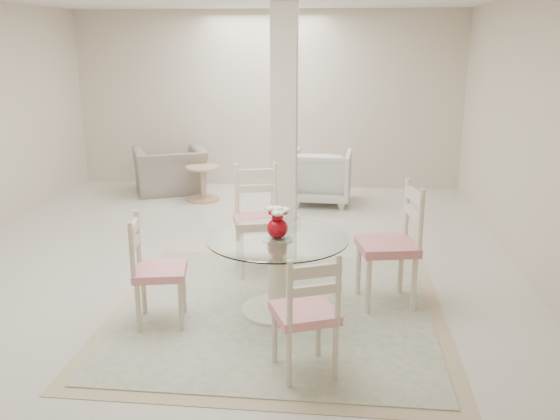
# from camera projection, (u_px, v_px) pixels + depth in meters

# --- Properties ---
(ground) EXTENTS (7.00, 7.00, 0.00)m
(ground) POSITION_uv_depth(u_px,v_px,m) (224.00, 261.00, 6.19)
(ground) COLOR beige
(ground) RESTS_ON ground
(room_shell) EXTENTS (6.02, 7.02, 2.71)m
(room_shell) POSITION_uv_depth(u_px,v_px,m) (219.00, 80.00, 5.69)
(room_shell) COLOR beige
(room_shell) RESTS_ON ground
(column) EXTENTS (0.30, 0.30, 2.70)m
(column) POSITION_uv_depth(u_px,v_px,m) (284.00, 118.00, 7.02)
(column) COLOR beige
(column) RESTS_ON ground
(area_rug) EXTENTS (2.79, 2.79, 0.02)m
(area_rug) POSITION_uv_depth(u_px,v_px,m) (277.00, 312.00, 5.00)
(area_rug) COLOR tan
(area_rug) RESTS_ON ground
(dining_table) EXTENTS (1.16, 1.16, 0.67)m
(dining_table) POSITION_uv_depth(u_px,v_px,m) (277.00, 275.00, 4.91)
(dining_table) COLOR #F4EBC8
(dining_table) RESTS_ON ground
(red_vase) EXTENTS (0.20, 0.19, 0.26)m
(red_vase) POSITION_uv_depth(u_px,v_px,m) (277.00, 222.00, 4.79)
(red_vase) COLOR #AA0510
(red_vase) RESTS_ON dining_table
(dining_chair_east) EXTENTS (0.56, 0.56, 1.19)m
(dining_chair_east) POSITION_uv_depth(u_px,v_px,m) (396.00, 236.00, 5.02)
(dining_chair_east) COLOR beige
(dining_chair_east) RESTS_ON ground
(dining_chair_north) EXTENTS (0.57, 0.57, 1.17)m
(dining_chair_north) POSITION_uv_depth(u_px,v_px,m) (258.00, 211.00, 5.81)
(dining_chair_north) COLOR #EDE6C3
(dining_chair_north) RESTS_ON ground
(dining_chair_west) EXTENTS (0.47, 0.47, 1.00)m
(dining_chair_west) POSITION_uv_depth(u_px,v_px,m) (151.00, 263.00, 4.68)
(dining_chair_west) COLOR beige
(dining_chair_west) RESTS_ON ground
(dining_chair_south) EXTENTS (0.52, 0.52, 1.00)m
(dining_chair_south) POSITION_uv_depth(u_px,v_px,m) (308.00, 306.00, 3.91)
(dining_chair_south) COLOR beige
(dining_chair_south) RESTS_ON ground
(recliner_taupe) EXTENTS (1.31, 1.24, 0.67)m
(recliner_taupe) POSITION_uv_depth(u_px,v_px,m) (170.00, 171.00, 8.99)
(recliner_taupe) COLOR gray
(recliner_taupe) RESTS_ON ground
(armchair_white) EXTENTS (0.85, 0.87, 0.76)m
(armchair_white) POSITION_uv_depth(u_px,v_px,m) (321.00, 177.00, 8.39)
(armchair_white) COLOR silver
(armchair_white) RESTS_ON ground
(side_table) EXTENTS (0.48, 0.48, 0.50)m
(side_table) POSITION_uv_depth(u_px,v_px,m) (203.00, 185.00, 8.55)
(side_table) COLOR tan
(side_table) RESTS_ON ground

